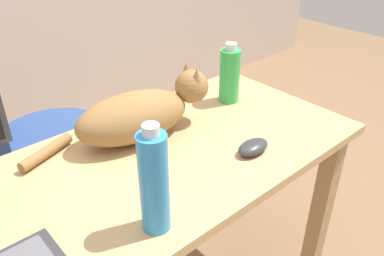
{
  "coord_description": "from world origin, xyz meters",
  "views": [
    {
      "loc": [
        -0.43,
        -0.77,
        1.37
      ],
      "look_at": [
        0.24,
        -0.02,
        0.77
      ],
      "focal_mm": 36.83,
      "sensor_mm": 36.0,
      "label": 1
    }
  ],
  "objects_px": {
    "office_chair": "(44,163)",
    "spray_bottle": "(154,182)",
    "cat": "(139,113)",
    "computer_mouse": "(253,147)",
    "water_bottle": "(230,75)"
  },
  "relations": [
    {
      "from": "office_chair",
      "to": "spray_bottle",
      "type": "height_order",
      "value": "spray_bottle"
    },
    {
      "from": "office_chair",
      "to": "cat",
      "type": "xyz_separation_m",
      "value": [
        0.16,
        -0.5,
        0.38
      ]
    },
    {
      "from": "office_chair",
      "to": "cat",
      "type": "distance_m",
      "value": 0.65
    },
    {
      "from": "office_chair",
      "to": "spray_bottle",
      "type": "xyz_separation_m",
      "value": [
        -0.04,
        -0.85,
        0.43
      ]
    },
    {
      "from": "office_chair",
      "to": "computer_mouse",
      "type": "xyz_separation_m",
      "value": [
        0.35,
        -0.8,
        0.32
      ]
    },
    {
      "from": "cat",
      "to": "spray_bottle",
      "type": "distance_m",
      "value": 0.41
    },
    {
      "from": "cat",
      "to": "water_bottle",
      "type": "relative_size",
      "value": 2.77
    },
    {
      "from": "office_chair",
      "to": "cat",
      "type": "height_order",
      "value": "office_chair"
    },
    {
      "from": "cat",
      "to": "water_bottle",
      "type": "height_order",
      "value": "water_bottle"
    },
    {
      "from": "office_chair",
      "to": "computer_mouse",
      "type": "distance_m",
      "value": 0.93
    },
    {
      "from": "water_bottle",
      "to": "spray_bottle",
      "type": "height_order",
      "value": "spray_bottle"
    },
    {
      "from": "office_chair",
      "to": "water_bottle",
      "type": "xyz_separation_m",
      "value": [
        0.55,
        -0.51,
        0.4
      ]
    },
    {
      "from": "office_chair",
      "to": "water_bottle",
      "type": "distance_m",
      "value": 0.85
    },
    {
      "from": "cat",
      "to": "water_bottle",
      "type": "bearing_deg",
      "value": -1.1
    },
    {
      "from": "computer_mouse",
      "to": "office_chair",
      "type": "bearing_deg",
      "value": 113.97
    }
  ]
}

